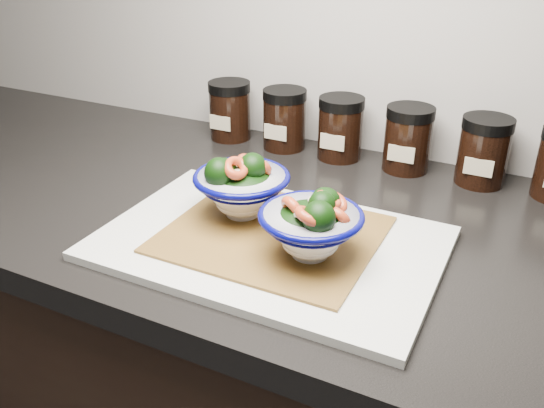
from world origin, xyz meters
The scene contains 10 objects.
countertop centered at (0.00, 1.45, 0.88)m, with size 3.50×0.60×0.04m, color black.
cutting_board centered at (-0.02, 1.35, 0.91)m, with size 0.45×0.30×0.01m, color silver.
bamboo_mat centered at (-0.02, 1.36, 0.91)m, with size 0.28×0.24×0.00m, color olive.
bowl_left centered at (-0.08, 1.39, 0.96)m, with size 0.14×0.14×0.10m.
bowl_right centered at (0.05, 1.33, 0.96)m, with size 0.13×0.13×0.09m.
spice_jar_a centered at (-0.28, 1.69, 0.96)m, with size 0.08×0.08×0.11m.
spice_jar_b centered at (-0.16, 1.69, 0.96)m, with size 0.08×0.08×0.11m.
spice_jar_c centered at (-0.05, 1.69, 0.96)m, with size 0.08×0.08×0.11m.
spice_jar_d centered at (0.08, 1.69, 0.96)m, with size 0.08×0.08×0.11m.
spice_jar_e centered at (0.20, 1.69, 0.96)m, with size 0.08×0.08×0.11m.
Camera 1 is at (0.28, 0.75, 1.31)m, focal length 38.00 mm.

